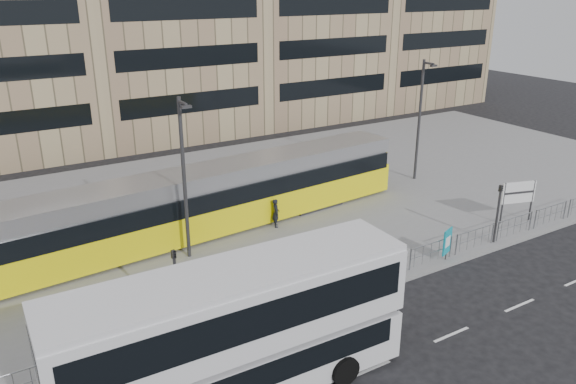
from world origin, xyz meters
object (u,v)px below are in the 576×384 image
tram (158,212)px  station_sign (518,194)px  pedestrian (276,213)px  traffic_light_west (176,277)px  lamp_post_east (420,116)px  lamp_post_west (184,173)px  ad_panel (447,242)px  traffic_light_east (498,206)px  double_decker_bus (236,330)px

tram → station_sign: 19.34m
pedestrian → traffic_light_west: 9.95m
traffic_light_west → lamp_post_east: lamp_post_east is taller
station_sign → lamp_post_west: bearing=179.5°
ad_panel → traffic_light_east: traffic_light_east is taller
ad_panel → traffic_light_west: (-12.89, 1.66, 1.05)m
double_decker_bus → ad_panel: bearing=14.9°
traffic_light_east → lamp_post_west: 15.60m
double_decker_bus → pedestrian: bearing=55.5°
tram → traffic_light_east: tram is taller
tram → double_decker_bus: bearing=-102.3°
tram → station_sign: bearing=-27.5°
ad_panel → lamp_post_west: size_ratio=0.20×
double_decker_bus → traffic_light_west: (-0.19, 4.78, -0.34)m
traffic_light_west → lamp_post_west: (2.48, 5.02, 2.30)m
station_sign → pedestrian: 13.34m
station_sign → traffic_light_west: (-19.60, 0.36, 0.36)m
pedestrian → lamp_post_east: bearing=-58.3°
tram → pedestrian: tram is taller
tram → lamp_post_west: lamp_post_west is taller
ad_panel → traffic_light_east: 3.70m
pedestrian → traffic_light_west: traffic_light_west is taller
tram → lamp_post_west: (0.71, -2.10, 2.52)m
double_decker_bus → station_sign: bearing=13.9°
double_decker_bus → traffic_light_east: (16.24, 3.22, -0.34)m
ad_panel → double_decker_bus: bearing=173.0°
tram → traffic_light_west: 7.34m
double_decker_bus → station_sign: (19.41, 4.41, -0.69)m
station_sign → lamp_post_west: size_ratio=0.30×
pedestrian → lamp_post_east: lamp_post_east is taller
double_decker_bus → ad_panel: size_ratio=7.23×
ad_panel → traffic_light_west: bearing=151.9°
traffic_light_west → tram: bearing=63.5°
pedestrian → traffic_light_east: size_ratio=0.51×
tram → traffic_light_west: (-1.77, -7.12, 0.22)m
ad_panel → lamp_post_west: 12.81m
tram → ad_panel: 14.19m
pedestrian → lamp_post_east: size_ratio=0.20×
station_sign → ad_panel: bearing=-152.1°
station_sign → lamp_post_west: (-17.12, 5.39, 2.65)m
double_decker_bus → traffic_light_east: double_decker_bus is taller
double_decker_bus → ad_panel: (12.69, 3.12, -1.39)m
lamp_post_east → tram: bearing=-177.4°
traffic_light_west → lamp_post_east: 21.62m
tram → ad_panel: bearing=-43.1°
tram → lamp_post_east: size_ratio=3.74×
tram → lamp_post_east: lamp_post_east is taller
ad_panel → lamp_post_west: (-10.41, 6.68, 3.34)m
traffic_light_east → lamp_post_east: size_ratio=0.39×
pedestrian → traffic_light_east: (8.56, -7.52, 1.18)m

